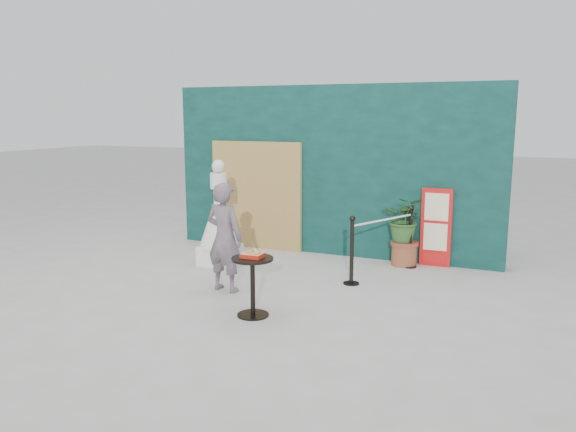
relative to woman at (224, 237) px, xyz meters
name	(u,v)px	position (x,y,z in m)	size (l,w,h in m)	color
ground	(252,305)	(0.64, -0.41, -0.78)	(60.00, 60.00, 0.00)	#ADAAA5
back_wall	(331,171)	(0.64, 2.74, 0.72)	(6.00, 0.30, 3.00)	#092B26
bamboo_fence	(256,195)	(-0.76, 2.53, 0.22)	(1.80, 0.08, 2.00)	tan
woman	(224,237)	(0.00, 0.00, 0.00)	(0.57, 0.37, 1.56)	slate
menu_board	(436,228)	(2.54, 2.54, -0.13)	(0.50, 0.07, 1.30)	red
statue	(220,222)	(-0.80, 1.23, -0.06)	(0.69, 0.69, 1.76)	silver
cafe_table	(253,277)	(0.83, -0.76, -0.28)	(0.52, 0.52, 0.75)	black
food_basket	(253,255)	(0.83, -0.76, 0.01)	(0.26, 0.19, 0.11)	#A82412
planter	(405,226)	(2.06, 2.39, -0.11)	(0.68, 0.59, 1.16)	brown
stanchion_barrier	(383,244)	(1.87, 1.66, -0.29)	(0.84, 1.54, 1.03)	black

